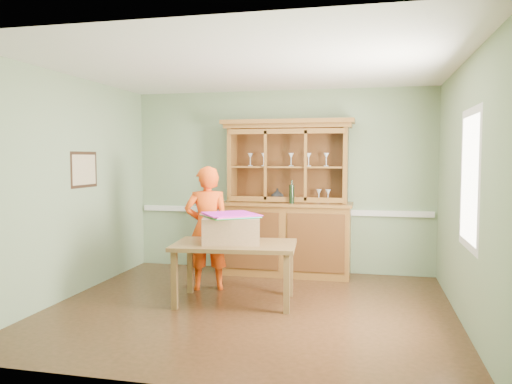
% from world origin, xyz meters
% --- Properties ---
extents(floor, '(4.50, 4.50, 0.00)m').
position_xyz_m(floor, '(0.00, 0.00, 0.00)').
color(floor, '#4F2D19').
rests_on(floor, ground).
extents(ceiling, '(4.50, 4.50, 0.00)m').
position_xyz_m(ceiling, '(0.00, 0.00, 2.70)').
color(ceiling, white).
rests_on(ceiling, wall_back).
extents(wall_back, '(4.50, 0.00, 4.50)m').
position_xyz_m(wall_back, '(0.00, 2.00, 1.35)').
color(wall_back, gray).
rests_on(wall_back, floor).
extents(wall_left, '(0.00, 4.00, 4.00)m').
position_xyz_m(wall_left, '(-2.25, 0.00, 1.35)').
color(wall_left, gray).
rests_on(wall_left, floor).
extents(wall_right, '(0.00, 4.00, 4.00)m').
position_xyz_m(wall_right, '(2.25, 0.00, 1.35)').
color(wall_right, gray).
rests_on(wall_right, floor).
extents(wall_front, '(4.50, 0.00, 4.50)m').
position_xyz_m(wall_front, '(0.00, -2.00, 1.35)').
color(wall_front, gray).
rests_on(wall_front, floor).
extents(chair_rail, '(4.41, 0.05, 0.08)m').
position_xyz_m(chair_rail, '(0.00, 1.98, 0.90)').
color(chair_rail, silver).
rests_on(chair_rail, wall_back).
extents(framed_map, '(0.03, 0.60, 0.46)m').
position_xyz_m(framed_map, '(-2.23, 0.30, 1.55)').
color(framed_map, '#321E14').
rests_on(framed_map, wall_left).
extents(window_panel, '(0.03, 0.96, 1.36)m').
position_xyz_m(window_panel, '(2.23, -0.30, 1.50)').
color(window_panel, silver).
rests_on(window_panel, wall_right).
extents(china_hutch, '(1.91, 0.63, 2.25)m').
position_xyz_m(china_hutch, '(0.13, 1.74, 0.79)').
color(china_hutch, brown).
rests_on(china_hutch, floor).
extents(dining_table, '(1.49, 0.98, 0.71)m').
position_xyz_m(dining_table, '(-0.22, 0.19, 0.62)').
color(dining_table, brown).
rests_on(dining_table, floor).
extents(cardboard_box, '(0.76, 0.67, 0.30)m').
position_xyz_m(cardboard_box, '(-0.27, 0.20, 0.86)').
color(cardboard_box, '#A57855').
rests_on(cardboard_box, dining_table).
extents(kite_stack, '(0.76, 0.76, 0.04)m').
position_xyz_m(kite_stack, '(-0.28, 0.21, 1.03)').
color(kite_stack, green).
rests_on(kite_stack, cardboard_box).
extents(person, '(0.67, 0.55, 1.59)m').
position_xyz_m(person, '(-0.73, 0.69, 0.80)').
color(person, '#F24B0F').
rests_on(person, floor).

